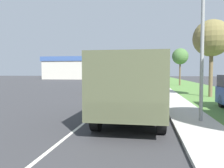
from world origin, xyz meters
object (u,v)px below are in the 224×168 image
at_px(car_farthest_ahead, 135,77).
at_px(car_fourth_ahead, 144,78).
at_px(car_third_ahead, 143,79).
at_px(lamp_post, 197,15).
at_px(car_second_ahead, 144,82).
at_px(car_nearest_ahead, 101,87).
at_px(military_truck, 132,85).

bearing_deg(car_farthest_ahead, car_fourth_ahead, -77.59).
height_order(car_third_ahead, lamp_post, lamp_post).
distance_m(car_third_ahead, car_farthest_ahead, 29.95).
height_order(car_second_ahead, lamp_post, lamp_post).
relative_size(car_nearest_ahead, lamp_post, 0.67).
bearing_deg(car_farthest_ahead, car_third_ahead, -83.67).
xyz_separation_m(military_truck, car_second_ahead, (0.15, 23.66, -0.86)).
xyz_separation_m(military_truck, car_third_ahead, (-0.24, 36.22, -0.89)).
height_order(car_third_ahead, car_farthest_ahead, car_third_ahead).
bearing_deg(car_farthest_ahead, car_nearest_ahead, -90.46).
distance_m(car_second_ahead, lamp_post, 24.41).
bearing_deg(car_second_ahead, military_truck, -90.37).
relative_size(car_nearest_ahead, car_second_ahead, 1.00).
height_order(military_truck, car_nearest_ahead, military_truck).
height_order(car_farthest_ahead, lamp_post, lamp_post).
distance_m(military_truck, lamp_post, 3.86).
bearing_deg(car_fourth_ahead, car_second_ahead, -89.16).
xyz_separation_m(car_farthest_ahead, lamp_post, (6.17, -66.33, 3.72)).
bearing_deg(car_nearest_ahead, car_second_ahead, 70.57).
xyz_separation_m(military_truck, car_farthest_ahead, (-3.55, 65.99, -0.90)).
distance_m(military_truck, car_fourth_ahead, 50.98).
distance_m(car_nearest_ahead, car_fourth_ahead, 39.22).
relative_size(car_second_ahead, car_farthest_ahead, 1.07).
height_order(military_truck, car_third_ahead, military_truck).
bearing_deg(car_third_ahead, car_fourth_ahead, 90.00).
distance_m(car_second_ahead, car_third_ahead, 12.57).
bearing_deg(car_second_ahead, car_third_ahead, 91.82).
distance_m(car_nearest_ahead, lamp_post, 14.44).
xyz_separation_m(military_truck, car_fourth_ahead, (-0.24, 50.97, -0.89)).
bearing_deg(lamp_post, car_nearest_ahead, 118.28).
height_order(car_nearest_ahead, car_farthest_ahead, car_farthest_ahead).
height_order(military_truck, car_fourth_ahead, military_truck).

